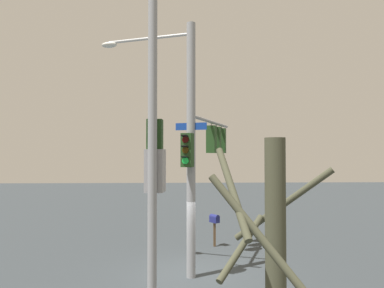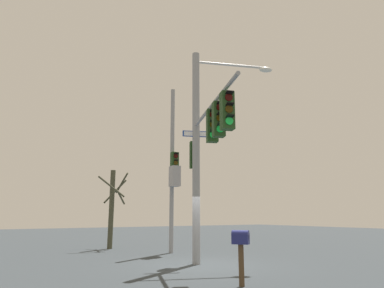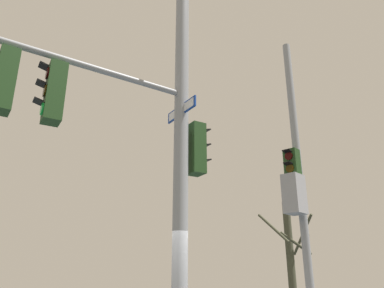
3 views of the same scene
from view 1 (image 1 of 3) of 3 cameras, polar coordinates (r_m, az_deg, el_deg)
The scene contains 5 objects.
ground_plane at distance 13.23m, azimuth -0.20°, elevation -19.56°, with size 80.00×80.00×0.00m, color #30363A.
main_signal_pole_assembly at distance 13.31m, azimuth 0.70°, elevation 0.78°, with size 5.21×5.65×8.52m.
secondary_pole_assembly at distance 8.60m, azimuth -5.95°, elevation -1.76°, with size 0.49×0.77×8.37m.
mailbox at distance 16.68m, azimuth 3.51°, elevation -11.85°, with size 0.46×0.50×1.41m.
bare_tree_behind_pole at distance 5.29m, azimuth 12.41°, elevation -21.01°, with size 1.89×1.90×4.30m.
Camera 1 is at (0.44, 12.57, 4.08)m, focal length 34.43 mm.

